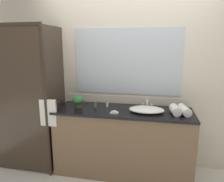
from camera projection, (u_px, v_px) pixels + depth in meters
ground_plane at (122, 171)px, 2.93m from camera, size 8.00×8.00×0.00m
wall_back_with_mirror at (127, 76)px, 2.98m from camera, size 4.40×0.06×2.60m
vanity_cabinet at (123, 141)px, 2.84m from camera, size 1.80×0.58×0.90m
shower_enclosure at (26, 100)px, 2.77m from camera, size 1.20×0.59×2.00m
sink_basin at (147, 110)px, 2.65m from camera, size 0.44×0.31×0.07m
faucet at (147, 105)px, 2.80m from camera, size 0.17×0.14×0.13m
potted_plant at (78, 101)px, 2.83m from camera, size 0.14×0.14×0.17m
soap_dish at (114, 112)px, 2.60m from camera, size 0.10×0.07×0.04m
amenity_bottle_body_wash at (107, 104)px, 2.87m from camera, size 0.03×0.03×0.09m
amenity_bottle_conditioner at (95, 105)px, 2.84m from camera, size 0.03×0.03×0.08m
rolled_towel_near_edge at (184, 110)px, 2.56m from camera, size 0.15×0.27×0.10m
rolled_towel_middle at (175, 110)px, 2.56m from camera, size 0.14×0.23×0.11m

